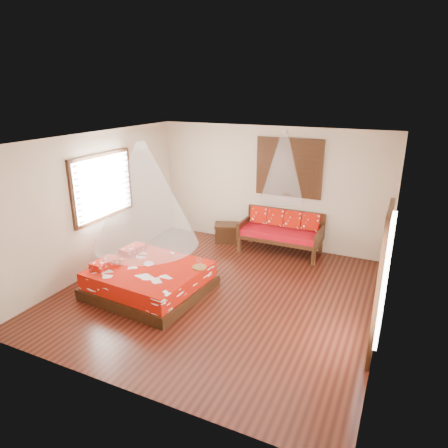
{
  "coord_description": "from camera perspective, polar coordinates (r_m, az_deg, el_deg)",
  "views": [
    {
      "loc": [
        2.85,
        -5.91,
        3.62
      ],
      "look_at": [
        -0.18,
        0.57,
        1.15
      ],
      "focal_mm": 32.0,
      "sensor_mm": 36.0,
      "label": 1
    }
  ],
  "objects": [
    {
      "name": "room",
      "position": [
        6.93,
        -0.67,
        0.36
      ],
      "size": [
        5.54,
        5.54,
        2.84
      ],
      "color": "black",
      "rests_on": "ground"
    },
    {
      "name": "bed",
      "position": [
        7.56,
        -10.66,
        -7.78
      ],
      "size": [
        2.1,
        1.93,
        0.63
      ],
      "rotation": [
        0.0,
        0.0,
        -0.08
      ],
      "color": "black",
      "rests_on": "floor"
    },
    {
      "name": "daybed",
      "position": [
        9.18,
        8.22,
        -0.88
      ],
      "size": [
        1.84,
        0.82,
        0.96
      ],
      "color": "black",
      "rests_on": "floor"
    },
    {
      "name": "storage_chest",
      "position": [
        9.79,
        0.59,
        -1.23
      ],
      "size": [
        0.77,
        0.68,
        0.45
      ],
      "rotation": [
        0.0,
        0.0,
        0.38
      ],
      "color": "black",
      "rests_on": "floor"
    },
    {
      "name": "shutter_panel",
      "position": [
        9.13,
        9.25,
        7.94
      ],
      "size": [
        1.52,
        0.06,
        1.32
      ],
      "color": "black",
      "rests_on": "wall_back"
    },
    {
      "name": "window_left",
      "position": [
        8.48,
        -16.86,
        5.14
      ],
      "size": [
        0.1,
        1.74,
        1.34
      ],
      "color": "black",
      "rests_on": "wall_left"
    },
    {
      "name": "glazed_door",
      "position": [
        5.89,
        21.36,
        -8.0
      ],
      "size": [
        0.08,
        1.02,
        2.16
      ],
      "color": "black",
      "rests_on": "floor"
    },
    {
      "name": "wine_tray",
      "position": [
        7.27,
        -3.55,
        -5.89
      ],
      "size": [
        0.26,
        0.26,
        0.21
      ],
      "rotation": [
        0.0,
        0.0,
        -0.38
      ],
      "color": "brown",
      "rests_on": "bed"
    },
    {
      "name": "mosquito_net_main",
      "position": [
        6.98,
        -11.35,
        4.0
      ],
      "size": [
        1.83,
        1.83,
        1.8
      ],
      "primitive_type": "cone",
      "color": "white",
      "rests_on": "ceiling"
    },
    {
      "name": "mosquito_net_daybed",
      "position": [
        8.67,
        8.41,
        8.07
      ],
      "size": [
        0.93,
        0.93,
        1.5
      ],
      "primitive_type": "cone",
      "color": "white",
      "rests_on": "ceiling"
    }
  ]
}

